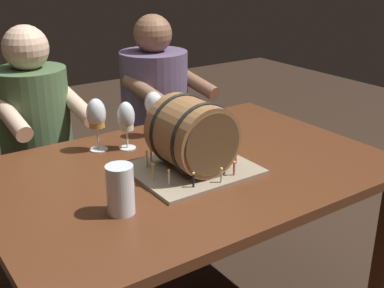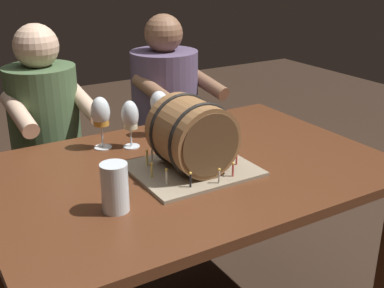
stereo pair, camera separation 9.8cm
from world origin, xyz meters
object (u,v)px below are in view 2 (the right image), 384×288
at_px(wine_glass_rose, 159,105).
at_px(person_seated_left, 49,161).
at_px(wine_glass_red, 188,110).
at_px(barrel_cake, 192,138).
at_px(wine_glass_amber, 101,114).
at_px(dining_table, 189,189).
at_px(person_seated_right, 166,135).
at_px(wine_glass_white, 130,117).
at_px(beer_pint, 115,189).

bearing_deg(wine_glass_rose, person_seated_left, 131.40).
height_order(wine_glass_red, person_seated_left, person_seated_left).
bearing_deg(barrel_cake, wine_glass_amber, 117.41).
height_order(dining_table, wine_glass_rose, wine_glass_rose).
bearing_deg(person_seated_right, wine_glass_red, -107.93).
relative_size(wine_glass_rose, wine_glass_red, 1.03).
height_order(barrel_cake, wine_glass_white, barrel_cake).
bearing_deg(beer_pint, wine_glass_red, 40.08).
distance_m(wine_glass_white, person_seated_right, 0.70).
distance_m(dining_table, barrel_cake, 0.22).
xyz_separation_m(wine_glass_amber, person_seated_left, (-0.11, 0.43, -0.33)).
bearing_deg(dining_table, barrel_cake, -104.06).
distance_m(barrel_cake, wine_glass_white, 0.33).
bearing_deg(wine_glass_rose, wine_glass_white, -158.64).
height_order(wine_glass_white, person_seated_right, person_seated_right).
distance_m(wine_glass_amber, beer_pint, 0.52).
relative_size(beer_pint, person_seated_left, 0.13).
bearing_deg(person_seated_left, dining_table, -67.78).
xyz_separation_m(dining_table, beer_pint, (-0.35, -0.17, 0.17)).
distance_m(dining_table, wine_glass_amber, 0.45).
bearing_deg(wine_glass_white, person_seated_left, 113.52).
bearing_deg(beer_pint, person_seated_right, 54.43).
bearing_deg(person_seated_right, wine_glass_amber, -139.75).
xyz_separation_m(wine_glass_white, wine_glass_red, (0.25, -0.03, -0.00)).
distance_m(barrel_cake, wine_glass_rose, 0.39).
bearing_deg(wine_glass_white, wine_glass_amber, 153.34).
relative_size(barrel_cake, beer_pint, 2.73).
relative_size(barrel_cake, person_seated_right, 0.35).
bearing_deg(barrel_cake, person_seated_right, 68.13).
height_order(barrel_cake, wine_glass_rose, barrel_cake).
xyz_separation_m(beer_pint, person_seated_right, (0.66, 0.93, -0.25)).
bearing_deg(person_seated_right, dining_table, -112.26).
bearing_deg(person_seated_right, person_seated_left, -179.97).
relative_size(wine_glass_amber, beer_pint, 1.38).
bearing_deg(wine_glass_amber, barrel_cake, -62.59).
height_order(barrel_cake, beer_pint, barrel_cake).
distance_m(barrel_cake, beer_pint, 0.37).
bearing_deg(wine_glass_amber, dining_table, -58.53).
bearing_deg(wine_glass_white, beer_pint, -119.60).
bearing_deg(beer_pint, dining_table, 25.68).
bearing_deg(beer_pint, wine_glass_white, 60.40).
xyz_separation_m(wine_glass_rose, person_seated_left, (-0.37, 0.42, -0.33)).
height_order(beer_pint, person_seated_left, person_seated_left).
relative_size(dining_table, person_seated_left, 1.23).
xyz_separation_m(wine_glass_white, person_seated_right, (0.41, 0.48, -0.30)).
height_order(wine_glass_red, beer_pint, wine_glass_red).
xyz_separation_m(wine_glass_red, wine_glass_amber, (-0.35, 0.08, 0.02)).
height_order(dining_table, person_seated_right, person_seated_right).
bearing_deg(wine_glass_red, beer_pint, -139.92).
bearing_deg(person_seated_left, wine_glass_rose, -48.60).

